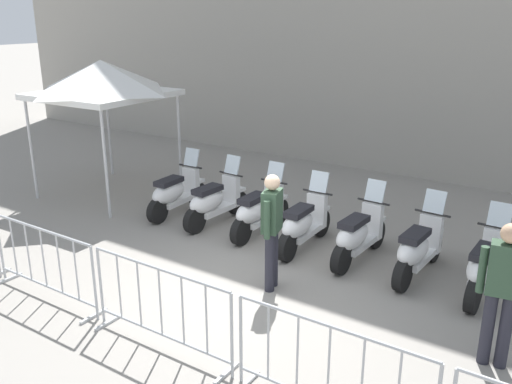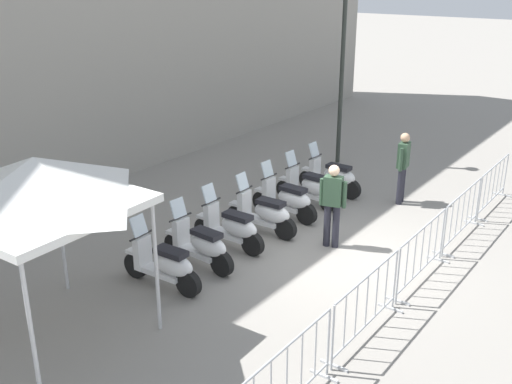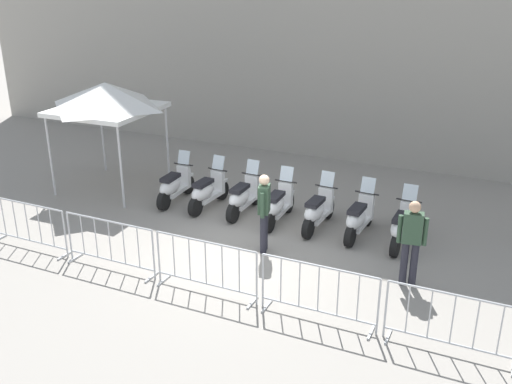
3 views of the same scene
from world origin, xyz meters
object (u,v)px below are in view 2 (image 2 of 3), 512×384
at_px(motorcycle_2, 231,227).
at_px(canopy_tent, 36,184).
at_px(motorcycle_6, 332,177).
at_px(barrier_segment_2, 422,254).
at_px(barrier_segment_0, 287,382).
at_px(motorcycle_1, 201,245).
at_px(officer_near_row_end, 403,164).
at_px(motorcycle_0, 164,264).
at_px(motorcycle_5, 310,187).
at_px(street_lamp, 343,42).
at_px(barrier_segment_4, 493,186).
at_px(barrier_segment_3, 462,216).
at_px(officer_mid_plaza, 333,201).
at_px(barrier_segment_1, 366,306).
at_px(motorcycle_4, 287,199).
at_px(motorcycle_3, 264,213).

height_order(motorcycle_2, canopy_tent, canopy_tent).
relative_size(motorcycle_6, barrier_segment_2, 0.82).
bearing_deg(barrier_segment_0, motorcycle_1, 53.74).
bearing_deg(officer_near_row_end, canopy_tent, 165.41).
bearing_deg(motorcycle_6, motorcycle_0, 177.55).
distance_m(motorcycle_2, motorcycle_5, 2.91).
bearing_deg(barrier_segment_0, street_lamp, 23.73).
height_order(motorcycle_0, motorcycle_1, same).
distance_m(barrier_segment_4, street_lamp, 5.52).
height_order(motorcycle_2, street_lamp, street_lamp).
bearing_deg(barrier_segment_3, officer_mid_plaza, 131.74).
bearing_deg(motorcycle_0, barrier_segment_1, -80.15).
xyz_separation_m(motorcycle_0, motorcycle_2, (1.94, -0.01, 0.00)).
bearing_deg(motorcycle_1, officer_mid_plaza, -36.15).
bearing_deg(motorcycle_4, canopy_tent, 175.95).
bearing_deg(barrier_segment_0, officer_near_row_end, 11.66).
xyz_separation_m(motorcycle_2, motorcycle_5, (2.91, -0.15, 0.00)).
bearing_deg(officer_mid_plaza, barrier_segment_0, -158.56).
relative_size(motorcycle_5, barrier_segment_2, 0.82).
height_order(officer_near_row_end, canopy_tent, canopy_tent).
xyz_separation_m(barrier_segment_4, officer_near_row_end, (-0.95, 1.88, 0.46)).
relative_size(barrier_segment_3, officer_near_row_end, 1.21).
bearing_deg(canopy_tent, barrier_segment_2, -38.55).
xyz_separation_m(barrier_segment_1, barrier_segment_4, (6.56, -0.20, 0.00)).
relative_size(motorcycle_4, canopy_tent, 0.59).
xyz_separation_m(motorcycle_5, barrier_segment_4, (2.32, -3.59, 0.07)).
bearing_deg(canopy_tent, motorcycle_1, -6.02).
xyz_separation_m(barrier_segment_0, officer_mid_plaza, (4.72, 1.85, 0.46)).
height_order(barrier_segment_1, officer_near_row_end, officer_near_row_end).
distance_m(motorcycle_3, street_lamp, 6.18).
xyz_separation_m(barrier_segment_3, officer_near_row_end, (1.24, 1.81, 0.46)).
relative_size(barrier_segment_1, canopy_tent, 0.72).
height_order(motorcycle_6, street_lamp, street_lamp).
relative_size(motorcycle_5, canopy_tent, 0.59).
distance_m(motorcycle_1, motorcycle_5, 3.89).
xyz_separation_m(motorcycle_5, canopy_tent, (-6.96, 0.46, 2.06)).
xyz_separation_m(motorcycle_0, barrier_segment_4, (7.17, -3.75, 0.07)).
height_order(barrier_segment_4, street_lamp, street_lamp).
distance_m(motorcycle_3, motorcycle_6, 2.91).
bearing_deg(officer_near_row_end, motorcycle_4, 143.35).
bearing_deg(barrier_segment_4, motorcycle_4, 132.29).
relative_size(motorcycle_0, motorcycle_3, 1.00).
bearing_deg(motorcycle_1, motorcycle_4, -1.96).
xyz_separation_m(motorcycle_1, barrier_segment_1, (-0.35, -3.52, 0.07)).
distance_m(motorcycle_5, barrier_segment_3, 3.52).
bearing_deg(motorcycle_6, barrier_segment_1, -147.64).
xyz_separation_m(motorcycle_1, street_lamp, (7.29, 0.86, 2.95)).
relative_size(motorcycle_2, motorcycle_5, 1.00).
bearing_deg(motorcycle_2, barrier_segment_3, -50.28).
distance_m(motorcycle_2, barrier_segment_4, 6.43).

